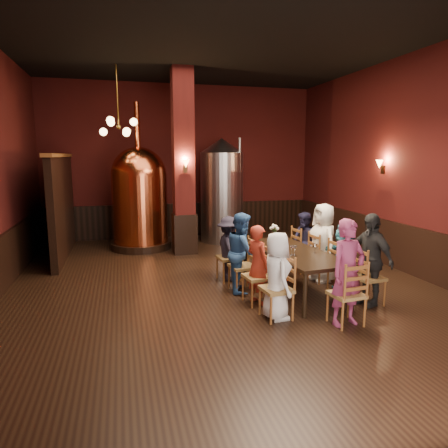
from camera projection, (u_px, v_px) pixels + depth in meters
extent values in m
plane|color=black|center=(224.00, 286.00, 7.57)|extent=(10.00, 10.00, 0.00)
plane|color=black|center=(224.00, 33.00, 6.81)|extent=(10.00, 10.00, 0.00)
cube|color=#44100E|center=(182.00, 162.00, 11.96)|extent=(8.00, 0.02, 4.50)
cube|color=#44100E|center=(429.00, 186.00, 2.42)|extent=(8.00, 0.02, 4.50)
cube|color=#44100E|center=(412.00, 165.00, 8.18)|extent=(0.02, 10.00, 4.50)
cube|color=black|center=(404.00, 248.00, 8.46)|extent=(0.08, 9.90, 1.00)
cube|color=black|center=(183.00, 220.00, 12.22)|extent=(7.90, 0.08, 1.00)
cube|color=#44100E|center=(183.00, 163.00, 9.78)|extent=(0.58, 0.58, 4.50)
cube|color=black|center=(62.00, 207.00, 9.63)|extent=(0.22, 3.50, 2.40)
cube|color=black|center=(293.00, 252.00, 7.16)|extent=(1.23, 2.49, 0.06)
cylinder|color=black|center=(305.00, 296.00, 6.02)|extent=(0.07, 0.07, 0.69)
cylinder|color=black|center=(353.00, 289.00, 6.32)|extent=(0.07, 0.07, 0.69)
cylinder|color=black|center=(245.00, 259.00, 8.13)|extent=(0.07, 0.07, 0.69)
cylinder|color=black|center=(284.00, 256.00, 8.43)|extent=(0.07, 0.07, 0.69)
imported|color=silver|center=(277.00, 276.00, 5.95)|extent=(0.43, 0.65, 1.32)
imported|color=#A12B1B|center=(258.00, 265.00, 6.57)|extent=(0.46, 0.56, 1.32)
imported|color=#274D85|center=(242.00, 252.00, 7.17)|extent=(0.48, 0.76, 1.44)
imported|color=black|center=(229.00, 249.00, 7.81)|extent=(0.53, 0.85, 1.28)
imported|color=black|center=(370.00, 259.00, 6.51)|extent=(0.57, 0.96, 1.53)
imported|color=teal|center=(344.00, 257.00, 7.16)|extent=(0.56, 1.22, 1.26)
imported|color=white|center=(323.00, 243.00, 7.74)|extent=(0.53, 0.78, 1.53)
imported|color=#1B1932|center=(304.00, 242.00, 8.39)|extent=(0.43, 0.67, 1.27)
imported|color=#852C52|center=(348.00, 273.00, 5.71)|extent=(0.63, 0.47, 1.56)
cylinder|color=black|center=(141.00, 245.00, 10.65)|extent=(1.59, 1.59, 0.18)
cylinder|color=#D45D31|center=(140.00, 208.00, 10.49)|extent=(1.82, 1.82, 1.77)
sphere|color=#D45D31|center=(139.00, 175.00, 10.34)|extent=(1.42, 1.42, 1.42)
cylinder|color=#D45D31|center=(137.00, 125.00, 10.13)|extent=(0.14, 0.14, 1.15)
cylinder|color=#B2B2B7|center=(222.00, 198.00, 11.35)|extent=(1.21, 1.21, 2.51)
cone|color=#B2B2B7|center=(222.00, 145.00, 11.11)|extent=(1.21, 1.21, 0.40)
cylinder|color=#B2B2B7|center=(239.00, 190.00, 11.03)|extent=(0.08, 0.08, 2.81)
cylinder|color=white|center=(275.00, 235.00, 8.11)|extent=(0.09, 0.09, 0.17)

